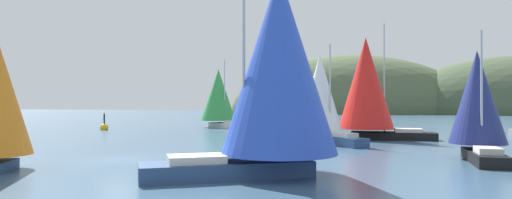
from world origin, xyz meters
The scene contains 8 objects.
ground_plane centered at (0.00, 0.00, 0.00)m, with size 360.00×360.00×0.00m, color #385670.
headland_center centered at (5.00, 135.00, 0.00)m, with size 86.73×44.00×41.94m, color #4C5B3D.
sailboat_navy_sail centered at (22.04, 6.30, 3.67)m, with size 3.57×6.76×8.12m.
sailboat_green_sail centered at (-6.77, 35.81, 4.61)m, with size 8.75×7.35×9.88m.
sailboat_red_spinnaker centered at (14.87, 20.50, 5.33)m, with size 9.47×5.65×11.54m.
sailboat_white_mainsail centered at (10.92, 14.99, 4.24)m, with size 7.30×7.42×8.81m.
sailboat_blue_spinnaker centered at (10.98, -3.22, 5.39)m, with size 10.38×8.58×10.81m.
channel_buoy centered at (-19.53, 26.09, 0.37)m, with size 1.10×1.10×2.64m.
Camera 1 is at (15.83, -24.18, 3.60)m, focal length 30.30 mm.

